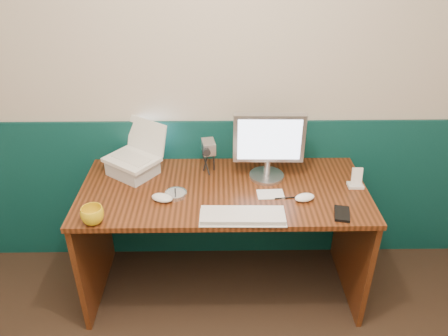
{
  "coord_description": "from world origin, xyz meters",
  "views": [
    {
      "loc": [
        0.1,
        -0.67,
        2.07
      ],
      "look_at": [
        0.13,
        1.23,
        0.97
      ],
      "focal_mm": 35.0,
      "sensor_mm": 36.0,
      "label": 1
    }
  ],
  "objects_px": {
    "keyboard": "(243,216)",
    "mug": "(93,215)",
    "desk": "(224,241)",
    "camcorder": "(209,158)",
    "monitor": "(268,147)",
    "laptop": "(130,143)"
  },
  "relations": [
    {
      "from": "monitor",
      "to": "keyboard",
      "type": "xyz_separation_m",
      "value": [
        -0.16,
        -0.4,
        -0.19
      ]
    },
    {
      "from": "laptop",
      "to": "monitor",
      "type": "distance_m",
      "value": 0.78
    },
    {
      "from": "desk",
      "to": "monitor",
      "type": "relative_size",
      "value": 4.05
    },
    {
      "from": "desk",
      "to": "laptop",
      "type": "distance_m",
      "value": 0.8
    },
    {
      "from": "mug",
      "to": "keyboard",
      "type": "bearing_deg",
      "value": 1.92
    },
    {
      "from": "keyboard",
      "to": "mug",
      "type": "distance_m",
      "value": 0.74
    },
    {
      "from": "mug",
      "to": "camcorder",
      "type": "height_order",
      "value": "camcorder"
    },
    {
      "from": "desk",
      "to": "monitor",
      "type": "height_order",
      "value": "monitor"
    },
    {
      "from": "camcorder",
      "to": "laptop",
      "type": "bearing_deg",
      "value": 172.94
    },
    {
      "from": "laptop",
      "to": "keyboard",
      "type": "height_order",
      "value": "laptop"
    },
    {
      "from": "camcorder",
      "to": "keyboard",
      "type": "bearing_deg",
      "value": -78.67
    },
    {
      "from": "camcorder",
      "to": "monitor",
      "type": "bearing_deg",
      "value": -20.35
    },
    {
      "from": "laptop",
      "to": "keyboard",
      "type": "bearing_deg",
      "value": 1.0
    },
    {
      "from": "desk",
      "to": "keyboard",
      "type": "bearing_deg",
      "value": -71.73
    },
    {
      "from": "desk",
      "to": "monitor",
      "type": "xyz_separation_m",
      "value": [
        0.25,
        0.12,
        0.57
      ]
    },
    {
      "from": "desk",
      "to": "monitor",
      "type": "bearing_deg",
      "value": 25.92
    },
    {
      "from": "laptop",
      "to": "mug",
      "type": "distance_m",
      "value": 0.51
    },
    {
      "from": "desk",
      "to": "camcorder",
      "type": "distance_m",
      "value": 0.51
    },
    {
      "from": "camcorder",
      "to": "desk",
      "type": "bearing_deg",
      "value": -75.11
    },
    {
      "from": "mug",
      "to": "camcorder",
      "type": "distance_m",
      "value": 0.75
    },
    {
      "from": "desk",
      "to": "keyboard",
      "type": "xyz_separation_m",
      "value": [
        0.09,
        -0.28,
        0.39
      ]
    },
    {
      "from": "monitor",
      "to": "laptop",
      "type": "bearing_deg",
      "value": 177.7
    }
  ]
}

